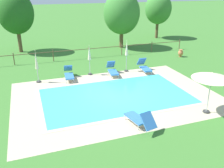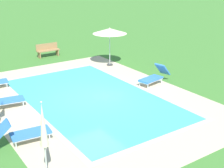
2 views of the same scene
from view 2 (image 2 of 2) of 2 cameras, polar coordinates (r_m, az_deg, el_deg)
The scene contains 10 objects.
ground_plane at distance 14.25m, azimuth -3.86°, elevation -2.47°, with size 160.00×160.00×0.00m, color #3D752D.
pool_deck_paving at distance 14.25m, azimuth -3.86°, elevation -2.46°, with size 12.18×8.50×0.01m, color #BCAD8E.
swimming_pool_water at distance 14.25m, azimuth -3.86°, elevation -2.46°, with size 8.81×5.13×0.01m, color #42CCD6.
pool_coping_rim at distance 14.25m, azimuth -3.86°, elevation -2.44°, with size 9.29×5.61×0.01m.
sun_lounger_north_near_steps at distance 10.86m, azimuth -15.91°, elevation -8.50°, with size 0.80×2.00×0.90m.
sun_lounger_north_mid at distance 13.77m, azimuth -19.34°, elevation -2.67°, with size 0.86×1.94×0.97m.
sun_lounger_north_end at distance 15.99m, azimuth 7.63°, elevation 1.39°, with size 0.96×1.99×0.94m.
patio_umbrella_open_foreground at distance 18.61m, azimuth -0.41°, elevation 9.47°, with size 2.00×2.00×2.27m.
patio_umbrella_closed_row_west at distance 8.57m, azimuth -12.22°, elevation -8.43°, with size 0.32×0.32×2.27m.
wooden_bench_lawn_side at distance 21.36m, azimuth -11.50°, elevation 6.07°, with size 0.45×1.50×0.87m.
Camera 2 is at (-11.42, 6.61, 5.39)m, focal length 50.76 mm.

